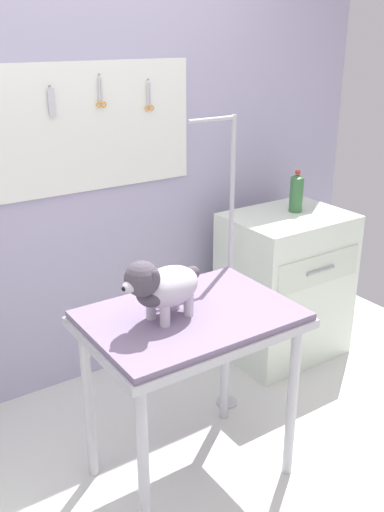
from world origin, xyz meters
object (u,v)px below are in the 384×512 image
soda_bottle (296,193)px  cabinet_right (285,285)px  dog (161,286)px  grooming_table (190,333)px  grooming_arm (228,284)px

soda_bottle → cabinet_right: bearing=-158.5°
cabinet_right → soda_bottle: 0.56m
cabinet_right → soda_bottle: size_ratio=3.68×
dog → cabinet_right: dog is taller
grooming_table → grooming_arm: size_ratio=0.56×
grooming_arm → cabinet_right: bearing=22.0°
grooming_arm → cabinet_right: 0.72m
grooming_table → soda_bottle: size_ratio=3.54×
grooming_table → cabinet_right: 1.23m
grooming_arm → dog: 0.69m
dog → soda_bottle: bearing=25.2°
grooming_arm → soda_bottle: bearing=21.9°
grooming_table → cabinet_right: cabinet_right is taller
grooming_table → cabinet_right: bearing=28.3°
grooming_table → soda_bottle: bearing=27.9°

